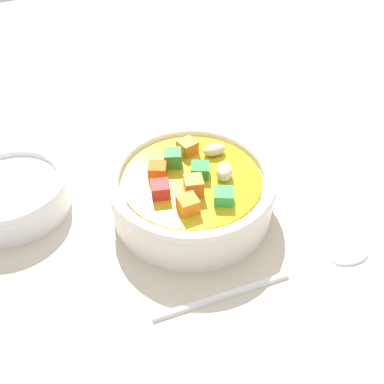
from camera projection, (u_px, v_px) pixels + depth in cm
name	position (u px, v px, depth cm)	size (l,w,h in cm)	color
ground_plane	(192.00, 215.00, 41.93)	(140.00, 140.00, 2.00)	#BAB2A0
soup_bowl_main	(192.00, 190.00, 39.48)	(15.93, 15.93, 5.75)	white
spoon	(296.00, 270.00, 35.27)	(20.45, 3.96, 0.84)	silver
side_bowl_small	(13.00, 194.00, 40.12)	(10.87, 10.87, 3.51)	white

